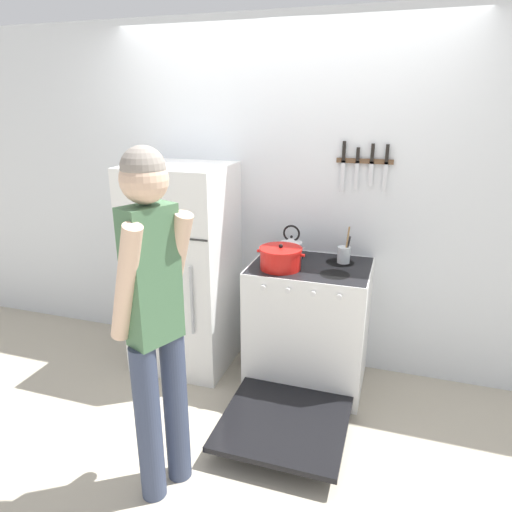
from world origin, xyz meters
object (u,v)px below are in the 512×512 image
object	(u,v)px
refrigerator	(184,269)
person	(154,312)
stove_range	(307,328)
tea_kettle	(291,247)
utensil_jar	(344,254)
dutch_oven_pot	(281,258)

from	to	relation	value
refrigerator	person	xyz separation A→B (m)	(0.45, -1.19, 0.25)
stove_range	tea_kettle	size ratio (longest dim) A/B	5.54
stove_range	utensil_jar	distance (m)	0.58
refrigerator	tea_kettle	bearing A→B (deg)	9.48
dutch_oven_pot	utensil_jar	distance (m)	0.46
refrigerator	person	distance (m)	1.30
tea_kettle	person	xyz separation A→B (m)	(-0.34, -1.33, 0.04)
stove_range	tea_kettle	bearing A→B (deg)	136.29
dutch_oven_pot	tea_kettle	world-z (taller)	tea_kettle
stove_range	dutch_oven_pot	bearing A→B (deg)	-155.46
stove_range	person	xyz separation A→B (m)	(-0.51, -1.16, 0.58)
refrigerator	utensil_jar	world-z (taller)	refrigerator
dutch_oven_pot	person	world-z (taller)	person
utensil_jar	dutch_oven_pot	bearing A→B (deg)	-147.05
refrigerator	stove_range	xyz separation A→B (m)	(0.97, -0.03, -0.33)
stove_range	utensil_jar	xyz separation A→B (m)	(0.21, 0.17, 0.52)
refrigerator	utensil_jar	xyz separation A→B (m)	(1.17, 0.14, 0.19)
dutch_oven_pot	tea_kettle	xyz separation A→B (m)	(0.01, 0.25, 0.00)
stove_range	dutch_oven_pot	xyz separation A→B (m)	(-0.18, -0.08, 0.53)
refrigerator	tea_kettle	distance (m)	0.83
refrigerator	stove_range	distance (m)	1.02
refrigerator	person	bearing A→B (deg)	-69.13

